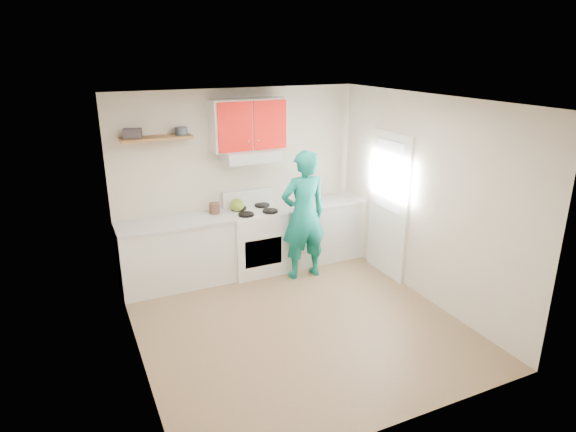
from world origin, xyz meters
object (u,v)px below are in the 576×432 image
stove (255,241)px  tin (181,131)px  person (304,215)px  kettle (237,205)px  crock (214,209)px

stove → tin: tin is taller
stove → person: (0.55, -0.47, 0.46)m
tin → kettle: bearing=-7.2°
crock → tin: bearing=170.4°
kettle → person: bearing=-28.4°
tin → crock: tin is taller
tin → crock: size_ratio=0.95×
tin → person: 1.99m
kettle → tin: bearing=-179.5°
tin → person: (1.47, -0.65, -1.17)m
stove → person: size_ratio=0.50×
kettle → person: (0.77, -0.56, -0.09)m
kettle → stove: bearing=-16.1°
kettle → person: 0.96m
crock → person: person is taller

